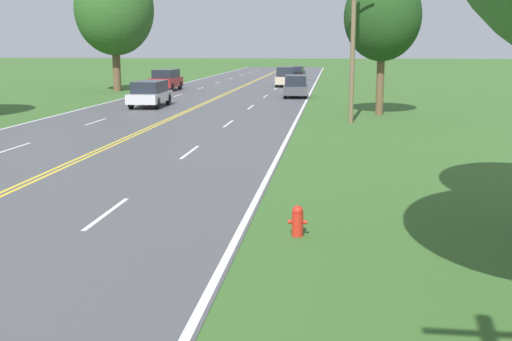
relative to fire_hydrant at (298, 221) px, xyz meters
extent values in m
cube|color=white|center=(-4.64, 1.28, -0.32)|extent=(0.12, 3.00, 0.00)
cube|color=white|center=(-4.64, 10.28, -0.32)|extent=(0.12, 3.00, 0.00)
cube|color=white|center=(-4.64, 19.28, -0.32)|extent=(0.12, 3.00, 0.00)
cube|color=white|center=(-4.64, 28.28, -0.32)|extent=(0.12, 3.00, 0.00)
cube|color=white|center=(-4.64, 37.28, -0.32)|extent=(0.12, 3.00, 0.00)
cube|color=white|center=(-4.64, 46.28, -0.32)|extent=(0.12, 3.00, 0.00)
cube|color=white|center=(-4.64, 55.28, -0.32)|extent=(0.12, 3.00, 0.00)
cube|color=white|center=(-4.64, 64.28, -0.32)|extent=(0.12, 3.00, 0.00)
cube|color=white|center=(-4.64, 73.28, -0.32)|extent=(0.12, 3.00, 0.00)
cube|color=white|center=(-4.64, 82.28, -0.32)|extent=(0.12, 3.00, 0.00)
cube|color=white|center=(-4.64, 91.28, -0.32)|extent=(0.12, 3.00, 0.00)
cube|color=white|center=(-11.70, 10.28, -0.32)|extent=(0.12, 3.00, 0.00)
cube|color=white|center=(-11.70, 19.28, -0.32)|extent=(0.12, 3.00, 0.00)
cube|color=white|center=(-11.70, 28.28, -0.32)|extent=(0.12, 3.00, 0.00)
cube|color=white|center=(-11.70, 37.28, -0.32)|extent=(0.12, 3.00, 0.00)
cube|color=white|center=(-11.70, 46.28, -0.32)|extent=(0.12, 3.00, 0.00)
cube|color=white|center=(-11.70, 55.28, -0.32)|extent=(0.12, 3.00, 0.00)
cube|color=white|center=(-11.70, 64.28, -0.32)|extent=(0.12, 3.00, 0.00)
cube|color=white|center=(-11.70, 73.28, -0.32)|extent=(0.12, 3.00, 0.00)
cube|color=white|center=(-11.70, 82.28, -0.32)|extent=(0.12, 3.00, 0.00)
cube|color=white|center=(-11.70, 91.28, -0.32)|extent=(0.12, 3.00, 0.00)
cylinder|color=red|center=(0.00, 0.00, -0.09)|extent=(0.24, 0.24, 0.50)
sphere|color=red|center=(0.00, 0.00, 0.21)|extent=(0.23, 0.23, 0.23)
cylinder|color=red|center=(0.16, 0.00, -0.03)|extent=(0.08, 0.09, 0.09)
cylinder|color=red|center=(-0.16, 0.00, -0.03)|extent=(0.08, 0.09, 0.09)
cylinder|color=brown|center=(1.61, 20.47, 4.05)|extent=(0.24, 0.24, 8.78)
cylinder|color=brown|center=(-18.18, 41.68, 1.72)|extent=(0.68, 0.68, 4.11)
ellipsoid|color=#2D5B23|center=(-18.18, 41.68, 6.65)|extent=(6.77, 6.77, 7.78)
cylinder|color=brown|center=(3.33, 24.46, 1.52)|extent=(0.43, 0.43, 3.72)
ellipsoid|color=#1E4219|center=(3.33, 24.46, 5.22)|extent=(4.33, 4.33, 4.98)
cylinder|color=black|center=(-12.11, 29.27, 0.05)|extent=(0.22, 0.78, 0.78)
cylinder|color=black|center=(-10.40, 29.32, 0.05)|extent=(0.22, 0.78, 0.78)
cylinder|color=black|center=(-12.02, 26.25, 0.05)|extent=(0.22, 0.78, 0.78)
cylinder|color=black|center=(-10.31, 26.30, 0.05)|extent=(0.22, 0.78, 0.78)
cube|color=silver|center=(-11.21, 27.79, 0.31)|extent=(2.05, 4.93, 0.60)
cube|color=#1E232D|center=(-11.21, 27.79, 0.98)|extent=(1.78, 3.46, 0.74)
cylinder|color=black|center=(-1.37, 35.41, -0.03)|extent=(0.23, 0.62, 0.62)
cylinder|color=black|center=(-2.96, 35.33, -0.03)|extent=(0.23, 0.62, 0.62)
cylinder|color=black|center=(-1.48, 37.84, -0.03)|extent=(0.23, 0.62, 0.62)
cylinder|color=black|center=(-3.07, 37.76, -0.03)|extent=(0.23, 0.62, 0.62)
cube|color=#47474C|center=(-2.22, 36.59, 0.26)|extent=(1.98, 4.00, 0.65)
cube|color=#1E232D|center=(-2.22, 36.59, 0.98)|extent=(1.71, 2.82, 0.78)
cylinder|color=black|center=(-14.91, 44.27, 0.05)|extent=(0.22, 0.79, 0.78)
cylinder|color=black|center=(-13.18, 44.23, 0.05)|extent=(0.22, 0.79, 0.78)
cylinder|color=black|center=(-14.98, 41.47, 0.05)|extent=(0.22, 0.79, 0.78)
cylinder|color=black|center=(-13.25, 41.43, 0.05)|extent=(0.22, 0.79, 0.78)
cube|color=#A81E1E|center=(-14.08, 42.85, 0.41)|extent=(2.05, 4.55, 0.79)
cube|color=#1E232D|center=(-14.08, 42.85, 1.17)|extent=(1.78, 3.20, 0.72)
cylinder|color=black|center=(-3.23, 48.38, -0.01)|extent=(0.22, 0.67, 0.66)
cylinder|color=black|center=(-4.75, 48.32, -0.01)|extent=(0.22, 0.67, 0.66)
cylinder|color=black|center=(-3.33, 51.05, -0.01)|extent=(0.22, 0.67, 0.66)
cylinder|color=black|center=(-4.85, 50.99, -0.01)|extent=(0.22, 0.67, 0.66)
cube|color=#C1B28E|center=(-4.04, 49.69, 0.32)|extent=(1.89, 4.37, 0.72)
cube|color=#1E232D|center=(-4.04, 49.69, 1.12)|extent=(1.63, 3.07, 0.89)
cylinder|color=black|center=(-2.94, 61.97, -0.01)|extent=(0.23, 0.66, 0.65)
cylinder|color=black|center=(-4.69, 62.04, -0.01)|extent=(0.23, 0.66, 0.65)
cylinder|color=black|center=(-2.85, 64.28, -0.01)|extent=(0.23, 0.66, 0.65)
cylinder|color=black|center=(-4.60, 64.35, -0.01)|extent=(0.23, 0.66, 0.65)
cube|color=black|center=(-3.77, 63.16, 0.29)|extent=(2.09, 3.80, 0.67)
cube|color=#1E232D|center=(-3.77, 63.16, 0.91)|extent=(1.81, 2.67, 0.58)
camera|label=1|loc=(0.69, -13.08, 3.64)|focal=45.00mm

